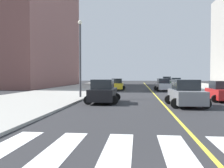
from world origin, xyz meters
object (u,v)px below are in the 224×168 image
(street_lamp, at_px, (80,52))
(car_black_second, at_px, (103,92))
(car_silver_fifth, at_px, (163,85))
(car_gray_sixth, at_px, (186,94))
(fire_hydrant, at_px, (222,90))
(car_green_seventh, at_px, (176,83))
(car_white_third, at_px, (167,81))
(car_red_nearest, at_px, (221,92))
(car_yellow_fourth, at_px, (117,85))

(street_lamp, bearing_deg, car_black_second, -53.37)
(car_silver_fifth, bearing_deg, car_black_second, 65.67)
(car_gray_sixth, distance_m, fire_hydrant, 13.42)
(car_green_seventh, bearing_deg, car_white_third, -87.91)
(car_silver_fifth, relative_size, car_green_seventh, 0.99)
(car_red_nearest, distance_m, car_white_third, 37.75)
(car_yellow_fourth, xyz_separation_m, street_lamp, (-2.55, -14.43, 3.84))
(car_gray_sixth, bearing_deg, car_green_seventh, -99.28)
(car_green_seventh, xyz_separation_m, fire_hydrant, (2.91, -16.72, -0.31))
(car_white_third, height_order, car_green_seventh, car_white_third)
(car_black_second, height_order, fire_hydrant, car_black_second)
(car_white_third, relative_size, street_lamp, 0.61)
(car_red_nearest, distance_m, car_gray_sixth, 5.59)
(car_red_nearest, height_order, car_gray_sixth, car_gray_sixth)
(car_white_third, distance_m, car_green_seventh, 13.30)
(car_white_third, bearing_deg, fire_hydrant, 97.78)
(fire_hydrant, height_order, street_lamp, street_lamp)
(car_white_third, relative_size, car_green_seventh, 1.10)
(car_white_third, bearing_deg, car_black_second, 78.01)
(car_black_second, xyz_separation_m, car_silver_fifth, (6.84, 17.34, -0.05))
(car_white_third, distance_m, car_silver_fifth, 23.09)
(car_black_second, relative_size, street_lamp, 0.58)
(car_red_nearest, relative_size, street_lamp, 0.53)
(car_yellow_fourth, height_order, car_silver_fifth, car_silver_fifth)
(car_white_third, xyz_separation_m, street_lamp, (-12.90, -36.33, 3.72))
(car_red_nearest, bearing_deg, street_lamp, -6.30)
(car_white_third, bearing_deg, car_silver_fifth, 84.10)
(car_silver_fifth, bearing_deg, car_red_nearest, 100.83)
(car_red_nearest, relative_size, fire_hydrant, 4.62)
(car_red_nearest, xyz_separation_m, car_yellow_fourth, (-10.79, 15.85, 0.01))
(car_silver_fifth, bearing_deg, car_white_third, -100.70)
(street_lamp, bearing_deg, car_yellow_fourth, 80.00)
(car_red_nearest, distance_m, car_black_second, 10.73)
(fire_hydrant, xyz_separation_m, street_lamp, (-15.94, -6.31, 4.12))
(car_yellow_fourth, xyz_separation_m, car_gray_sixth, (6.89, -19.85, 0.07))
(car_green_seventh, bearing_deg, car_yellow_fourth, 40.88)
(car_black_second, distance_m, street_lamp, 6.14)
(car_red_nearest, bearing_deg, car_gray_sixth, 45.44)
(car_white_third, xyz_separation_m, car_yellow_fourth, (-10.36, -21.90, -0.11))
(car_red_nearest, distance_m, car_yellow_fourth, 19.18)
(car_gray_sixth, bearing_deg, car_yellow_fourth, -72.94)
(car_green_seventh, distance_m, street_lamp, 26.73)
(car_yellow_fourth, bearing_deg, car_red_nearest, -57.13)
(car_black_second, distance_m, car_yellow_fourth, 18.32)
(street_lamp, bearing_deg, car_gray_sixth, -29.88)
(car_red_nearest, height_order, car_white_third, car_white_third)
(car_red_nearest, xyz_separation_m, car_silver_fifth, (-3.61, 14.88, 0.02))
(car_gray_sixth, xyz_separation_m, fire_hydrant, (6.51, 11.73, -0.36))
(car_red_nearest, relative_size, car_silver_fifth, 0.96)
(car_red_nearest, relative_size, car_green_seventh, 0.95)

